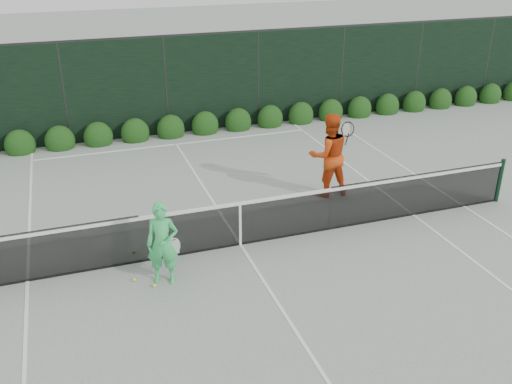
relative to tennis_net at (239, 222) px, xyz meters
name	(u,v)px	position (x,y,z in m)	size (l,w,h in m)	color
ground	(240,245)	(0.02, 0.00, -0.53)	(80.00, 80.00, 0.00)	gray
tennis_net	(239,222)	(0.00, 0.00, 0.00)	(12.90, 0.10, 1.07)	#11341E
player_woman	(163,244)	(-1.68, -0.81, 0.26)	(0.68, 0.54, 1.58)	#3AC766
player_man	(329,155)	(2.77, 1.67, 0.49)	(1.03, 0.82, 2.04)	#D24311
court_lines	(240,245)	(0.02, 0.00, -0.53)	(11.03, 23.83, 0.01)	white
windscreen_fence	(293,243)	(0.02, -2.71, 0.98)	(32.00, 21.07, 3.06)	black
hedge_row	(171,129)	(0.02, 7.15, -0.30)	(31.66, 0.65, 0.94)	black
tennis_balls	(149,268)	(-1.91, -0.32, -0.50)	(0.88, 1.39, 0.07)	#E0F035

